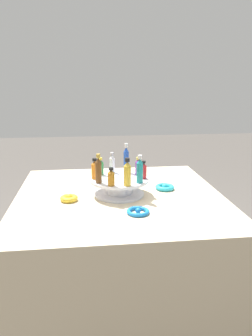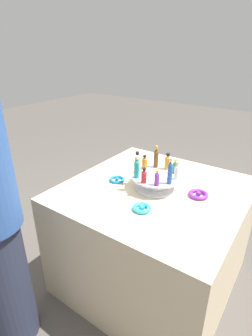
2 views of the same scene
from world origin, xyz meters
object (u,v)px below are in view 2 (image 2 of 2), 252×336
(display_stand, at_px, (156,181))
(bottle_gold, at_px, (137,163))
(ribbon_bow_blue, at_px, (117,180))
(ribbon_bow_gold, at_px, (166,170))
(bottle_amber, at_px, (145,162))
(bottle_purple, at_px, (157,178))
(bottle_red, at_px, (144,176))
(bottle_teal, at_px, (137,168))
(bottle_blue, at_px, (170,172))
(bottle_green, at_px, (175,167))
(bottle_orange, at_px, (168,162))
(ribbon_bow_teal, at_px, (142,208))
(bottle_brown, at_px, (156,158))
(bottle_clear, at_px, (177,171))
(ribbon_bow_purple, at_px, (198,194))

(display_stand, distance_m, bottle_gold, 0.15)
(ribbon_bow_blue, bearing_deg, ribbon_bow_gold, 147.85)
(bottle_amber, xyz_separation_m, bottle_purple, (0.15, 0.17, 0.00))
(bottle_red, bearing_deg, bottle_purple, 102.34)
(bottle_teal, bearing_deg, ribbon_bow_gold, 176.02)
(bottle_teal, xyz_separation_m, bottle_blue, (-0.04, 0.19, 0.01))
(bottle_green, bearing_deg, bottle_teal, -41.66)
(display_stand, xyz_separation_m, bottle_orange, (-0.12, 0.01, 0.08))
(display_stand, distance_m, ribbon_bow_gold, 0.25)
(display_stand, xyz_separation_m, bottle_amber, (-0.05, -0.11, 0.08))
(bottle_blue, relative_size, ribbon_bow_gold, 1.84)
(bottle_teal, relative_size, bottle_red, 1.51)
(bottle_purple, xyz_separation_m, ribbon_bow_teal, (0.14, -0.00, -0.11))
(bottle_green, height_order, bottle_gold, bottle_gold)
(bottle_brown, relative_size, bottle_purple, 1.54)
(display_stand, relative_size, bottle_purple, 3.19)
(bottle_purple, height_order, bottle_blue, bottle_blue)
(bottle_amber, height_order, bottle_teal, bottle_teal)
(bottle_gold, height_order, bottle_teal, bottle_teal)
(bottle_clear, bearing_deg, ribbon_bow_gold, -141.89)
(bottle_blue, bearing_deg, bottle_green, -167.66)
(bottle_clear, xyz_separation_m, ribbon_bow_purple, (-0.03, 0.13, -0.12))
(bottle_gold, bearing_deg, bottle_teal, 30.34)
(bottle_clear, height_order, bottle_blue, bottle_blue)
(bottle_green, bearing_deg, display_stand, -41.66)
(ribbon_bow_purple, bearing_deg, ribbon_bow_teal, -32.15)
(bottle_red, bearing_deg, bottle_gold, -131.66)
(bottle_brown, relative_size, ribbon_bow_blue, 1.42)
(bottle_clear, height_order, ribbon_bow_blue, bottle_clear)
(bottle_gold, bearing_deg, display_stand, 102.34)
(bottle_red, relative_size, ribbon_bow_blue, 0.90)
(bottle_purple, bearing_deg, ribbon_bow_purple, 130.64)
(bottle_purple, bearing_deg, bottle_red, -77.66)
(bottle_gold, bearing_deg, bottle_brown, 156.34)
(bottle_teal, height_order, bottle_purple, bottle_teal)
(bottle_teal, xyz_separation_m, ribbon_bow_purple, (-0.14, 0.32, -0.13))
(bottle_brown, relative_size, bottle_amber, 1.63)
(bottle_brown, xyz_separation_m, ribbon_bow_teal, (0.34, 0.12, -0.14))
(bottle_amber, relative_size, ribbon_bow_blue, 0.87)
(display_stand, height_order, bottle_gold, bottle_gold)
(bottle_red, distance_m, bottle_blue, 0.14)
(display_stand, distance_m, bottle_purple, 0.14)
(bottle_green, height_order, bottle_teal, bottle_teal)
(display_stand, relative_size, bottle_clear, 2.73)
(ribbon_bow_teal, bearing_deg, bottle_brown, -161.55)
(bottle_clear, xyz_separation_m, bottle_blue, (0.07, -0.01, 0.02))
(bottle_orange, height_order, bottle_brown, bottle_brown)
(ribbon_bow_blue, bearing_deg, ribbon_bow_purple, 102.85)
(bottle_green, bearing_deg, bottle_blue, 12.34)
(bottle_red, bearing_deg, ribbon_bow_blue, -105.02)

